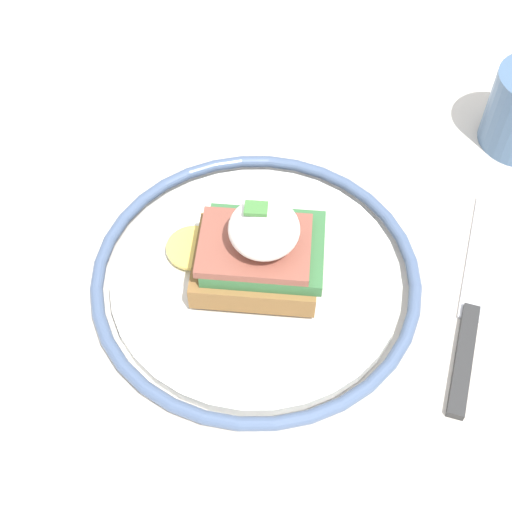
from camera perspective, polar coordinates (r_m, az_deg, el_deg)
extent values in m
cube|color=beige|center=(0.58, 0.74, -1.63)|extent=(0.94, 0.68, 0.03)
cylinder|color=beige|center=(1.13, -19.31, 0.81)|extent=(0.06, 0.06, 0.71)
cylinder|color=silver|center=(0.55, 0.00, -1.86)|extent=(0.22, 0.22, 0.01)
torus|color=slate|center=(0.55, 0.00, -1.56)|extent=(0.25, 0.25, 0.01)
cube|color=olive|center=(0.54, 0.00, -0.61)|extent=(0.09, 0.07, 0.02)
cube|color=#38703D|center=(0.53, 0.33, 0.65)|extent=(0.09, 0.07, 0.01)
cube|color=brown|center=(0.52, -0.11, 0.87)|extent=(0.08, 0.06, 0.01)
ellipsoid|color=white|center=(0.50, 0.32, 2.20)|extent=(0.05, 0.05, 0.03)
cylinder|color=#E5C656|center=(0.56, -5.00, 0.97)|extent=(0.04, 0.04, 0.00)
cube|color=#47843D|center=(0.49, 0.00, 3.82)|extent=(0.02, 0.01, 0.00)
cube|color=silver|center=(0.58, -16.84, -2.13)|extent=(0.02, 0.11, 0.00)
cube|color=silver|center=(0.62, -14.53, 3.18)|extent=(0.03, 0.04, 0.00)
cube|color=#2D2D2D|center=(0.54, 16.28, -7.92)|extent=(0.03, 0.09, 0.01)
cube|color=silver|center=(0.60, 17.39, -0.04)|extent=(0.04, 0.13, 0.00)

